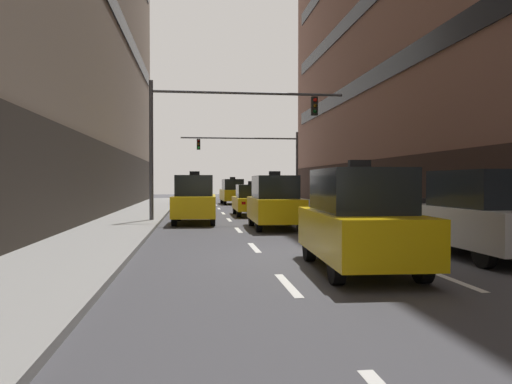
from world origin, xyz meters
TOP-DOWN VIEW (x-y plane):
  - ground_plane at (0.00, 0.00)m, footprint 120.00×120.00m
  - sidewalk_left at (-6.14, 0.00)m, footprint 2.96×80.00m
  - lane_stripe_l1_s3 at (-1.55, -3.00)m, footprint 0.16×2.00m
  - lane_stripe_l1_s4 at (-1.55, 2.00)m, footprint 0.16×2.00m
  - lane_stripe_l1_s5 at (-1.55, 7.00)m, footprint 0.16×2.00m
  - lane_stripe_l1_s6 at (-1.55, 12.00)m, footprint 0.16×2.00m
  - lane_stripe_l1_s7 at (-1.55, 17.00)m, footprint 0.16×2.00m
  - lane_stripe_l1_s8 at (-1.55, 22.00)m, footprint 0.16×2.00m
  - lane_stripe_l1_s9 at (-1.55, 27.00)m, footprint 0.16×2.00m
  - lane_stripe_l1_s10 at (-1.55, 32.00)m, footprint 0.16×2.00m
  - lane_stripe_l2_s3 at (1.55, -3.00)m, footprint 0.16×2.00m
  - lane_stripe_l2_s4 at (1.55, 2.00)m, footprint 0.16×2.00m
  - lane_stripe_l2_s5 at (1.55, 7.00)m, footprint 0.16×2.00m
  - lane_stripe_l2_s6 at (1.55, 12.00)m, footprint 0.16×2.00m
  - lane_stripe_l2_s7 at (1.55, 17.00)m, footprint 0.16×2.00m
  - lane_stripe_l2_s8 at (1.55, 22.00)m, footprint 0.16×2.00m
  - lane_stripe_l2_s9 at (1.55, 27.00)m, footprint 0.16×2.00m
  - lane_stripe_l2_s10 at (1.55, 32.00)m, footprint 0.16×2.00m
  - taxi_driving_0 at (-3.17, 15.61)m, footprint 2.02×4.47m
  - taxi_driving_1 at (-0.13, 28.54)m, footprint 1.91×4.23m
  - taxi_driving_2 at (0.15, -1.78)m, footprint 1.99×4.38m
  - taxi_driving_3 at (-0.14, 14.83)m, footprint 1.88×4.43m
  - taxi_driving_4 at (-3.17, 10.38)m, footprint 1.95×4.37m
  - taxi_driving_5 at (-0.10, 7.49)m, footprint 1.82×4.25m
  - car_parked_1 at (3.61, -0.51)m, footprint 1.88×4.35m
  - car_parked_2 at (3.61, 6.24)m, footprint 1.90×4.53m
  - car_parked_3 at (3.61, 10.44)m, footprint 1.84×4.31m
  - traffic_signal_0 at (-2.38, 10.74)m, footprint 8.70×0.35m
  - traffic_signal_1 at (2.01, 28.14)m, footprint 9.40×0.35m

SIDE VIEW (x-z plane):
  - ground_plane at x=0.00m, z-range 0.00..0.00m
  - lane_stripe_l1_s3 at x=-1.55m, z-range 0.00..0.01m
  - lane_stripe_l1_s4 at x=-1.55m, z-range 0.00..0.01m
  - lane_stripe_l1_s5 at x=-1.55m, z-range 0.00..0.01m
  - lane_stripe_l1_s6 at x=-1.55m, z-range 0.00..0.01m
  - lane_stripe_l1_s7 at x=-1.55m, z-range 0.00..0.01m
  - lane_stripe_l1_s8 at x=-1.55m, z-range 0.00..0.01m
  - lane_stripe_l1_s9 at x=-1.55m, z-range 0.00..0.01m
  - lane_stripe_l1_s10 at x=-1.55m, z-range 0.00..0.01m
  - lane_stripe_l2_s3 at x=1.55m, z-range 0.00..0.01m
  - lane_stripe_l2_s4 at x=1.55m, z-range 0.00..0.01m
  - lane_stripe_l2_s5 at x=1.55m, z-range 0.00..0.01m
  - lane_stripe_l2_s6 at x=1.55m, z-range 0.00..0.01m
  - lane_stripe_l2_s7 at x=1.55m, z-range 0.00..0.01m
  - lane_stripe_l2_s8 at x=1.55m, z-range 0.00..0.01m
  - lane_stripe_l2_s9 at x=1.55m, z-range 0.00..0.01m
  - lane_stripe_l2_s10 at x=1.55m, z-range 0.00..0.01m
  - sidewalk_left at x=-6.14m, z-range 0.00..0.14m
  - car_parked_3 at x=3.61m, z-range -0.01..1.60m
  - taxi_driving_0 at x=-3.17m, z-range -0.10..1.73m
  - taxi_driving_3 at x=-0.14m, z-range -0.10..1.74m
  - taxi_driving_1 at x=-0.13m, z-range -0.09..2.09m
  - taxi_driving_5 at x=-0.10m, z-range -0.09..2.13m
  - taxi_driving_2 at x=0.15m, z-range -0.09..2.17m
  - car_parked_1 at x=3.61m, z-range 0.00..2.09m
  - taxi_driving_4 at x=-3.17m, z-range -0.09..2.17m
  - car_parked_2 at x=3.61m, z-range -0.01..2.18m
  - traffic_signal_1 at x=2.01m, z-range 1.26..6.93m
  - traffic_signal_0 at x=-2.38m, z-range 1.33..7.44m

